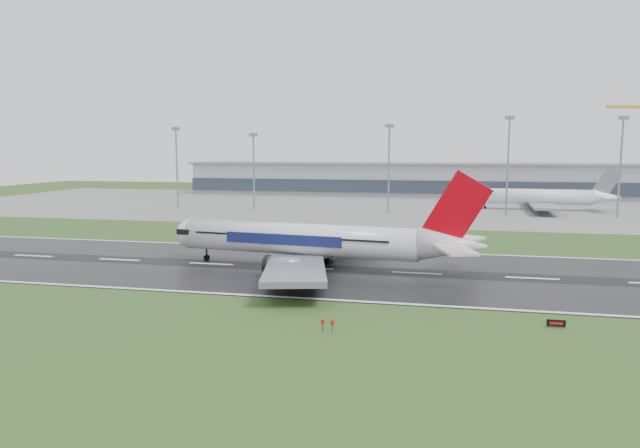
# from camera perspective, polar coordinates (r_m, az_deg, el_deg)

# --- Properties ---
(ground) EXTENTS (520.00, 520.00, 0.00)m
(ground) POSITION_cam_1_polar(r_m,az_deg,el_deg) (107.20, 9.48, -4.83)
(ground) COLOR #264519
(ground) RESTS_ON ground
(runway) EXTENTS (400.00, 45.00, 0.10)m
(runway) POSITION_cam_1_polar(r_m,az_deg,el_deg) (107.19, 9.48, -4.80)
(runway) COLOR black
(runway) RESTS_ON ground
(apron) EXTENTS (400.00, 130.00, 0.08)m
(apron) POSITION_cam_1_polar(r_m,az_deg,el_deg) (230.85, 11.05, 1.68)
(apron) COLOR slate
(apron) RESTS_ON ground
(terminal) EXTENTS (240.00, 36.00, 15.00)m
(terminal) POSITION_cam_1_polar(r_m,az_deg,el_deg) (290.13, 11.37, 4.30)
(terminal) COLOR #91939C
(terminal) RESTS_ON ground
(main_airliner) EXTENTS (67.21, 64.66, 18.01)m
(main_airliner) POSITION_cam_1_polar(r_m,az_deg,el_deg) (108.68, -0.08, 0.31)
(main_airliner) COLOR silver
(main_airliner) RESTS_ON runway
(parked_airliner) EXTENTS (56.14, 52.59, 15.80)m
(parked_airliner) POSITION_cam_1_polar(r_m,az_deg,el_deg) (228.68, 20.78, 3.28)
(parked_airliner) COLOR white
(parked_airliner) RESTS_ON apron
(runway_sign) EXTENTS (2.27, 0.94, 1.04)m
(runway_sign) POSITION_cam_1_polar(r_m,az_deg,el_deg) (80.30, 22.22, -9.07)
(runway_sign) COLOR black
(runway_sign) RESTS_ON ground
(floodmast_0) EXTENTS (0.64, 0.64, 29.47)m
(floodmast_0) POSITION_cam_1_polar(r_m,az_deg,el_deg) (228.18, -13.90, 5.24)
(floodmast_0) COLOR gray
(floodmast_0) RESTS_ON ground
(floodmast_1) EXTENTS (0.64, 0.64, 27.04)m
(floodmast_1) POSITION_cam_1_polar(r_m,az_deg,el_deg) (216.44, -6.53, 4.98)
(floodmast_1) COLOR gray
(floodmast_1) RESTS_ON ground
(floodmast_2) EXTENTS (0.64, 0.64, 29.91)m
(floodmast_2) POSITION_cam_1_polar(r_m,az_deg,el_deg) (205.80, 6.79, 5.25)
(floodmast_2) COLOR gray
(floodmast_2) RESTS_ON ground
(floodmast_3) EXTENTS (0.64, 0.64, 32.23)m
(floodmast_3) POSITION_cam_1_polar(r_m,az_deg,el_deg) (205.78, 17.99, 5.27)
(floodmast_3) COLOR gray
(floodmast_3) RESTS_ON ground
(floodmast_4) EXTENTS (0.64, 0.64, 31.84)m
(floodmast_4) POSITION_cam_1_polar(r_m,az_deg,el_deg) (212.07, 27.44, 4.80)
(floodmast_4) COLOR gray
(floodmast_4) RESTS_ON ground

